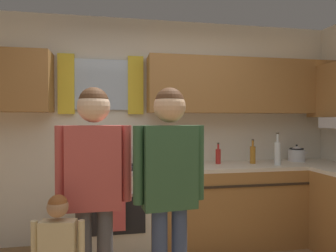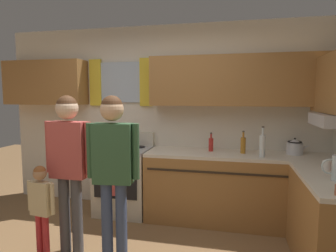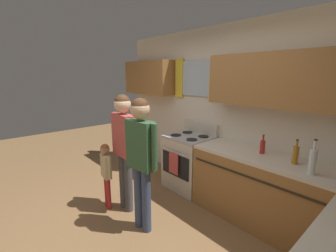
{
  "view_description": "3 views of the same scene",
  "coord_description": "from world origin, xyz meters",
  "px_view_note": "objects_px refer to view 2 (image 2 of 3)",
  "views": [
    {
      "loc": [
        -0.41,
        -1.65,
        1.41
      ],
      "look_at": [
        0.06,
        0.9,
        1.36
      ],
      "focal_mm": 31.61,
      "sensor_mm": 36.0,
      "label": 1
    },
    {
      "loc": [
        1.07,
        -2.17,
        1.63
      ],
      "look_at": [
        0.43,
        0.61,
        1.33
      ],
      "focal_mm": 31.14,
      "sensor_mm": 36.0,
      "label": 2
    },
    {
      "loc": [
        2.05,
        -1.09,
        1.88
      ],
      "look_at": [
        0.04,
        0.69,
        1.27
      ],
      "focal_mm": 24.38,
      "sensor_mm": 36.0,
      "label": 3
    }
  ],
  "objects_px": {
    "bottle_sauce_red": "(211,144)",
    "bottle_oil_amber": "(243,145)",
    "stove_oven": "(124,179)",
    "stovetop_kettle": "(295,147)",
    "adult_holding_child": "(69,156)",
    "small_child": "(41,202)",
    "bottle_tall_clear": "(262,145)",
    "adult_in_plaid": "(113,160)",
    "mug_ceramic_white": "(327,165)"
  },
  "relations": [
    {
      "from": "bottle_sauce_red",
      "to": "bottle_oil_amber",
      "type": "height_order",
      "value": "bottle_oil_amber"
    },
    {
      "from": "stove_oven",
      "to": "stovetop_kettle",
      "type": "xyz_separation_m",
      "value": [
        2.22,
        0.1,
        0.53
      ]
    },
    {
      "from": "adult_holding_child",
      "to": "small_child",
      "type": "distance_m",
      "value": 0.51
    },
    {
      "from": "bottle_tall_clear",
      "to": "bottle_oil_amber",
      "type": "height_order",
      "value": "bottle_tall_clear"
    },
    {
      "from": "bottle_sauce_red",
      "to": "adult_in_plaid",
      "type": "relative_size",
      "value": 0.15
    },
    {
      "from": "bottle_tall_clear",
      "to": "adult_in_plaid",
      "type": "relative_size",
      "value": 0.23
    },
    {
      "from": "bottle_tall_clear",
      "to": "small_child",
      "type": "distance_m",
      "value": 2.49
    },
    {
      "from": "mug_ceramic_white",
      "to": "adult_holding_child",
      "type": "distance_m",
      "value": 2.57
    },
    {
      "from": "adult_in_plaid",
      "to": "bottle_sauce_red",
      "type": "bearing_deg",
      "value": 57.5
    },
    {
      "from": "stovetop_kettle",
      "to": "bottle_oil_amber",
      "type": "bearing_deg",
      "value": -172.58
    },
    {
      "from": "stove_oven",
      "to": "bottle_tall_clear",
      "type": "height_order",
      "value": "bottle_tall_clear"
    },
    {
      "from": "bottle_sauce_red",
      "to": "bottle_oil_amber",
      "type": "distance_m",
      "value": 0.41
    },
    {
      "from": "stove_oven",
      "to": "small_child",
      "type": "relative_size",
      "value": 1.15
    },
    {
      "from": "bottle_tall_clear",
      "to": "stovetop_kettle",
      "type": "relative_size",
      "value": 1.34
    },
    {
      "from": "stove_oven",
      "to": "small_child",
      "type": "height_order",
      "value": "stove_oven"
    },
    {
      "from": "stovetop_kettle",
      "to": "adult_in_plaid",
      "type": "bearing_deg",
      "value": -144.61
    },
    {
      "from": "adult_in_plaid",
      "to": "mug_ceramic_white",
      "type": "bearing_deg",
      "value": 15.65
    },
    {
      "from": "bottle_oil_amber",
      "to": "small_child",
      "type": "relative_size",
      "value": 0.3
    },
    {
      "from": "stove_oven",
      "to": "stovetop_kettle",
      "type": "bearing_deg",
      "value": 2.68
    },
    {
      "from": "stove_oven",
      "to": "adult_in_plaid",
      "type": "height_order",
      "value": "adult_in_plaid"
    },
    {
      "from": "stove_oven",
      "to": "adult_holding_child",
      "type": "bearing_deg",
      "value": -97.09
    },
    {
      "from": "bottle_sauce_red",
      "to": "adult_holding_child",
      "type": "relative_size",
      "value": 0.15
    },
    {
      "from": "stovetop_kettle",
      "to": "small_child",
      "type": "xyz_separation_m",
      "value": [
        -2.56,
        -1.42,
        -0.4
      ]
    },
    {
      "from": "bottle_sauce_red",
      "to": "adult_in_plaid",
      "type": "distance_m",
      "value": 1.52
    },
    {
      "from": "stove_oven",
      "to": "bottle_oil_amber",
      "type": "bearing_deg",
      "value": 0.82
    },
    {
      "from": "bottle_oil_amber",
      "to": "adult_in_plaid",
      "type": "relative_size",
      "value": 0.18
    },
    {
      "from": "bottle_tall_clear",
      "to": "small_child",
      "type": "bearing_deg",
      "value": -151.42
    },
    {
      "from": "bottle_tall_clear",
      "to": "adult_in_plaid",
      "type": "height_order",
      "value": "adult_in_plaid"
    },
    {
      "from": "small_child",
      "to": "adult_in_plaid",
      "type": "bearing_deg",
      "value": 8.79
    },
    {
      "from": "bottle_sauce_red",
      "to": "adult_holding_child",
      "type": "height_order",
      "value": "adult_holding_child"
    },
    {
      "from": "bottle_sauce_red",
      "to": "adult_holding_child",
      "type": "distance_m",
      "value": 1.8
    },
    {
      "from": "stove_oven",
      "to": "adult_in_plaid",
      "type": "relative_size",
      "value": 0.67
    },
    {
      "from": "stove_oven",
      "to": "adult_holding_child",
      "type": "relative_size",
      "value": 0.67
    },
    {
      "from": "bottle_tall_clear",
      "to": "stovetop_kettle",
      "type": "bearing_deg",
      "value": 31.56
    },
    {
      "from": "adult_holding_child",
      "to": "bottle_tall_clear",
      "type": "bearing_deg",
      "value": 26.87
    },
    {
      "from": "stovetop_kettle",
      "to": "adult_in_plaid",
      "type": "relative_size",
      "value": 0.17
    },
    {
      "from": "stovetop_kettle",
      "to": "small_child",
      "type": "relative_size",
      "value": 0.29
    },
    {
      "from": "bottle_tall_clear",
      "to": "mug_ceramic_white",
      "type": "height_order",
      "value": "bottle_tall_clear"
    },
    {
      "from": "stovetop_kettle",
      "to": "small_child",
      "type": "bearing_deg",
      "value": -150.94
    },
    {
      "from": "adult_in_plaid",
      "to": "stove_oven",
      "type": "bearing_deg",
      "value": 106.94
    },
    {
      "from": "mug_ceramic_white",
      "to": "adult_in_plaid",
      "type": "relative_size",
      "value": 0.08
    },
    {
      "from": "bottle_oil_amber",
      "to": "bottle_sauce_red",
      "type": "bearing_deg",
      "value": 172.71
    },
    {
      "from": "small_child",
      "to": "adult_holding_child",
      "type": "bearing_deg",
      "value": 42.29
    },
    {
      "from": "bottle_tall_clear",
      "to": "mug_ceramic_white",
      "type": "bearing_deg",
      "value": -41.3
    },
    {
      "from": "mug_ceramic_white",
      "to": "stovetop_kettle",
      "type": "height_order",
      "value": "stovetop_kettle"
    },
    {
      "from": "stovetop_kettle",
      "to": "adult_in_plaid",
      "type": "distance_m",
      "value": 2.27
    },
    {
      "from": "bottle_oil_amber",
      "to": "small_child",
      "type": "xyz_separation_m",
      "value": [
        -1.94,
        -1.34,
        -0.41
      ]
    },
    {
      "from": "bottle_tall_clear",
      "to": "bottle_sauce_red",
      "type": "relative_size",
      "value": 1.49
    },
    {
      "from": "mug_ceramic_white",
      "to": "small_child",
      "type": "xyz_separation_m",
      "value": [
        -2.72,
        -0.67,
        -0.35
      ]
    },
    {
      "from": "bottle_sauce_red",
      "to": "mug_ceramic_white",
      "type": "height_order",
      "value": "bottle_sauce_red"
    }
  ]
}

